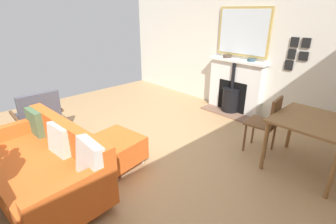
{
  "coord_description": "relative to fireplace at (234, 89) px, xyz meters",
  "views": [
    {
      "loc": [
        1.57,
        2.82,
        1.99
      ],
      "look_at": [
        -0.82,
        0.3,
        0.55
      ],
      "focal_mm": 26.49,
      "sensor_mm": 36.0,
      "label": 1
    }
  ],
  "objects": [
    {
      "name": "dining_table",
      "position": [
        1.09,
        1.82,
        0.15
      ],
      "size": [
        0.92,
        0.88,
        0.73
      ],
      "color": "olive",
      "rests_on": "ground"
    },
    {
      "name": "fireplace",
      "position": [
        0.0,
        0.0,
        0.0
      ],
      "size": [
        0.53,
        1.21,
        1.09
      ],
      "color": "brown",
      "rests_on": "ground"
    },
    {
      "name": "mantel_bowl_near",
      "position": [
        -0.02,
        -0.25,
        0.64
      ],
      "size": [
        0.16,
        0.16,
        0.05
      ],
      "color": "#47382D",
      "rests_on": "fireplace"
    },
    {
      "name": "mantel_bowl_far",
      "position": [
        -0.02,
        0.29,
        0.64
      ],
      "size": [
        0.15,
        0.15,
        0.06
      ],
      "color": "#334C56",
      "rests_on": "fireplace"
    },
    {
      "name": "sofa",
      "position": [
        3.73,
        -0.11,
        -0.14
      ],
      "size": [
        1.01,
        1.84,
        0.81
      ],
      "color": "#B2B2B7",
      "rests_on": "ground"
    },
    {
      "name": "armchair_accent",
      "position": [
        3.34,
        -1.46,
        -0.01
      ],
      "size": [
        0.69,
        0.59,
        0.83
      ],
      "color": "brown",
      "rests_on": "ground"
    },
    {
      "name": "ground_plane",
      "position": [
        2.78,
        -0.21,
        -0.48
      ],
      "size": [
        5.95,
        6.13,
        0.01
      ],
      "primitive_type": "cube",
      "color": "tan"
    },
    {
      "name": "photo_gallery_row",
      "position": [
        -0.12,
        1.03,
        0.85
      ],
      "size": [
        0.02,
        0.35,
        0.56
      ],
      "color": "black"
    },
    {
      "name": "wall_left",
      "position": [
        -0.2,
        -0.21,
        0.91
      ],
      "size": [
        0.12,
        6.13,
        2.78
      ],
      "primitive_type": "cube",
      "color": "silver",
      "rests_on": "ground"
    },
    {
      "name": "mirror_over_mantel",
      "position": [
        -0.11,
        -0.0,
        1.12
      ],
      "size": [
        0.04,
        1.08,
        0.9
      ],
      "color": "tan"
    },
    {
      "name": "ottoman",
      "position": [
        2.85,
        0.01,
        -0.23
      ],
      "size": [
        0.67,
        0.72,
        0.41
      ],
      "color": "#B2B2B7",
      "rests_on": "ground"
    },
    {
      "name": "dining_chair_near_fireplace",
      "position": [
        1.08,
        1.25,
        0.04
      ],
      "size": [
        0.44,
        0.44,
        0.87
      ],
      "color": "brown",
      "rests_on": "ground"
    }
  ]
}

